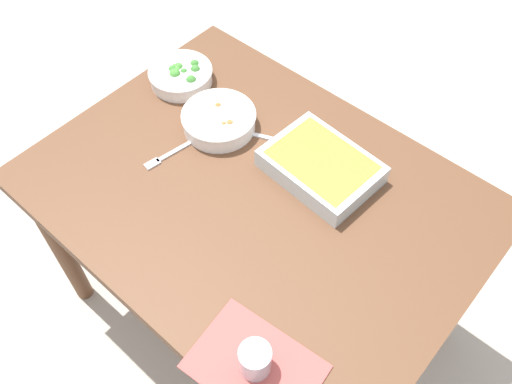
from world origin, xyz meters
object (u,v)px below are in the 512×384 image
object	(u,v)px
broccoli_bowl	(181,75)
spoon_by_broccoli	(194,76)
baking_dish	(321,166)
drink_cup	(255,361)
spoon_by_stew	(249,133)
fork_on_table	(168,155)
stew_bowl	(219,119)

from	to	relation	value
broccoli_bowl	spoon_by_broccoli	size ratio (longest dim) A/B	1.18
baking_dish	drink_cup	world-z (taller)	drink_cup
broccoli_bowl	spoon_by_stew	xyz separation A→B (m)	(0.31, -0.03, -0.03)
spoon_by_broccoli	broccoli_bowl	bearing A→B (deg)	-106.40
fork_on_table	spoon_by_broccoli	bearing A→B (deg)	122.75
stew_bowl	drink_cup	world-z (taller)	drink_cup
stew_bowl	spoon_by_broccoli	size ratio (longest dim) A/B	1.28
stew_bowl	spoon_by_stew	size ratio (longest dim) A/B	1.32
broccoli_bowl	spoon_by_stew	bearing A→B (deg)	-4.89
stew_bowl	spoon_by_broccoli	distance (m)	0.24
spoon_by_stew	fork_on_table	world-z (taller)	spoon_by_stew
baking_dish	fork_on_table	size ratio (longest dim) A/B	1.78
baking_dish	spoon_by_stew	world-z (taller)	baking_dish
drink_cup	fork_on_table	distance (m)	0.66
baking_dish	fork_on_table	world-z (taller)	baking_dish
broccoli_bowl	fork_on_table	bearing A→B (deg)	-51.30
broccoli_bowl	drink_cup	world-z (taller)	drink_cup
stew_bowl	drink_cup	size ratio (longest dim) A/B	2.61
spoon_by_stew	spoon_by_broccoli	xyz separation A→B (m)	(-0.30, 0.07, 0.00)
spoon_by_broccoli	stew_bowl	bearing A→B (deg)	-25.78
drink_cup	broccoli_bowl	bearing A→B (deg)	145.79
spoon_by_stew	spoon_by_broccoli	distance (m)	0.31
spoon_by_stew	fork_on_table	size ratio (longest dim) A/B	0.95
baking_dish	drink_cup	xyz separation A→B (m)	(0.22, -0.53, 0.00)
drink_cup	spoon_by_broccoli	size ratio (longest dim) A/B	0.49
spoon_by_broccoli	fork_on_table	size ratio (longest dim) A/B	0.97
drink_cup	spoon_by_stew	bearing A→B (deg)	133.09
spoon_by_stew	broccoli_bowl	bearing A→B (deg)	175.11
baking_dish	fork_on_table	distance (m)	0.44
stew_bowl	baking_dish	size ratio (longest dim) A/B	0.70
baking_dish	spoon_by_broccoli	size ratio (longest dim) A/B	1.83
stew_bowl	spoon_by_broccoli	xyz separation A→B (m)	(-0.21, 0.10, -0.03)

